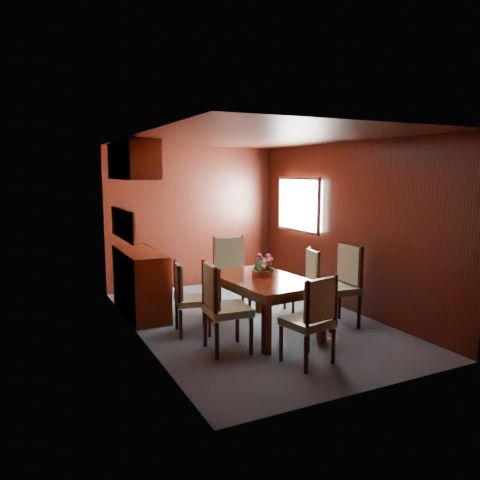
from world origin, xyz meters
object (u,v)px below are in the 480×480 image
chair_head (313,316)px  flower_centerpiece (262,265)px  sideboard (140,282)px  dining_table (263,285)px  chair_right_near (342,281)px  chair_left_near (221,302)px

chair_head → flower_centerpiece: (0.09, 1.25, 0.29)m
sideboard → dining_table: size_ratio=0.92×
sideboard → chair_right_near: (2.22, -1.63, 0.14)m
chair_head → chair_right_near: bearing=29.9°
flower_centerpiece → sideboard: bearing=133.7°
sideboard → chair_left_near: chair_left_near is taller
dining_table → chair_right_near: 1.06m
chair_head → flower_centerpiece: 1.28m
chair_left_near → chair_right_near: chair_right_near is taller
sideboard → chair_head: (1.14, -2.54, 0.08)m
dining_table → chair_right_near: size_ratio=1.44×
dining_table → chair_left_near: 0.85m
chair_left_near → sideboard: bearing=-161.5°
flower_centerpiece → chair_head: bearing=-94.3°
dining_table → chair_left_near: size_ratio=1.51×
sideboard → flower_centerpiece: size_ratio=4.78×
chair_head → sideboard: bearing=104.1°
sideboard → dining_table: (1.19, -1.38, 0.13)m
dining_table → sideboard: bearing=125.7°
chair_left_near → chair_head: (0.69, -0.75, -0.03)m
chair_head → flower_centerpiece: bearing=75.5°
chair_right_near → chair_head: chair_right_near is taller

